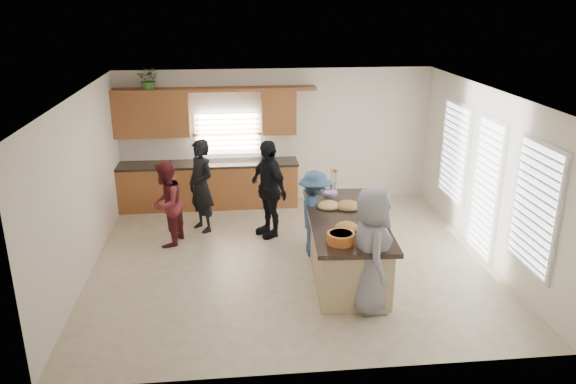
{
  "coord_description": "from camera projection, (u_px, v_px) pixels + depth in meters",
  "views": [
    {
      "loc": [
        -0.94,
        -8.47,
        4.19
      ],
      "look_at": [
        -0.04,
        0.15,
        1.15
      ],
      "focal_mm": 35.0,
      "sensor_mm": 36.0,
      "label": 1
    }
  ],
  "objects": [
    {
      "name": "woman_left_back",
      "position": [
        201.0,
        186.0,
        10.35
      ],
      "size": [
        0.71,
        0.76,
        1.74
      ],
      "primitive_type": "imported",
      "rotation": [
        0.0,
        0.0,
        -0.96
      ],
      "color": "black",
      "rests_on": "ground"
    },
    {
      "name": "platter_back",
      "position": [
        329.0,
        206.0,
        9.06
      ],
      "size": [
        0.39,
        0.39,
        0.16
      ],
      "color": "black",
      "rests_on": "island"
    },
    {
      "name": "salad_bowl",
      "position": [
        341.0,
        237.0,
        7.76
      ],
      "size": [
        0.39,
        0.39,
        0.15
      ],
      "color": "#CF6726",
      "rests_on": "island"
    },
    {
      "name": "platter_mid",
      "position": [
        348.0,
        206.0,
        9.05
      ],
      "size": [
        0.43,
        0.43,
        0.18
      ],
      "color": "black",
      "rests_on": "island"
    },
    {
      "name": "woman_right_back",
      "position": [
        314.0,
        214.0,
        9.4
      ],
      "size": [
        0.6,
        0.99,
        1.48
      ],
      "primitive_type": "imported",
      "rotation": [
        0.0,
        0.0,
        1.62
      ],
      "color": "#304B69",
      "rests_on": "ground"
    },
    {
      "name": "right_wall_glazing",
      "position": [
        487.0,
        180.0,
        9.18
      ],
      "size": [
        0.06,
        4.0,
        2.25
      ],
      "color": "white",
      "rests_on": "ground"
    },
    {
      "name": "clear_cup",
      "position": [
        379.0,
        237.0,
        7.84
      ],
      "size": [
        0.08,
        0.08,
        0.1
      ],
      "primitive_type": "cylinder",
      "color": "white",
      "rests_on": "island"
    },
    {
      "name": "floor",
      "position": [
        291.0,
        259.0,
        9.43
      ],
      "size": [
        6.5,
        6.5,
        0.0
      ],
      "primitive_type": "plane",
      "color": "beige",
      "rests_on": "ground"
    },
    {
      "name": "woman_left_mid",
      "position": [
        166.0,
        204.0,
        9.77
      ],
      "size": [
        0.76,
        0.87,
        1.52
      ],
      "primitive_type": "imported",
      "rotation": [
        0.0,
        0.0,
        -1.85
      ],
      "color": "maroon",
      "rests_on": "ground"
    },
    {
      "name": "woman_right_front",
      "position": [
        371.0,
        251.0,
        7.67
      ],
      "size": [
        0.6,
        0.9,
        1.8
      ],
      "primitive_type": "imported",
      "rotation": [
        0.0,
        0.0,
        1.53
      ],
      "color": "gray",
      "rests_on": "ground"
    },
    {
      "name": "flower_vase",
      "position": [
        334.0,
        180.0,
        9.76
      ],
      "size": [
        0.14,
        0.14,
        0.41
      ],
      "color": "silver",
      "rests_on": "island"
    },
    {
      "name": "plate_stack",
      "position": [
        331.0,
        193.0,
        9.64
      ],
      "size": [
        0.23,
        0.23,
        0.05
      ],
      "primitive_type": "cylinder",
      "color": "#A67CB5",
      "rests_on": "island"
    },
    {
      "name": "back_cabinetry",
      "position": [
        206.0,
        164.0,
        11.55
      ],
      "size": [
        4.08,
        0.66,
        2.46
      ],
      "color": "#94582B",
      "rests_on": "ground"
    },
    {
      "name": "woman_left_front",
      "position": [
        268.0,
        189.0,
        10.12
      ],
      "size": [
        0.88,
        1.14,
        1.8
      ],
      "primitive_type": "imported",
      "rotation": [
        0.0,
        0.0,
        -1.09
      ],
      "color": "black",
      "rests_on": "ground"
    },
    {
      "name": "potted_plant",
      "position": [
        149.0,
        80.0,
        10.96
      ],
      "size": [
        0.5,
        0.46,
        0.48
      ],
      "primitive_type": "imported",
      "rotation": [
        0.0,
        0.0,
        -0.22
      ],
      "color": "#40762F",
      "rests_on": "back_cabinetry"
    },
    {
      "name": "room_shell",
      "position": [
        291.0,
        150.0,
        8.8
      ],
      "size": [
        6.52,
        6.02,
        2.81
      ],
      "color": "silver",
      "rests_on": "ground"
    },
    {
      "name": "platter_front",
      "position": [
        347.0,
        228.0,
        8.23
      ],
      "size": [
        0.38,
        0.38,
        0.15
      ],
      "color": "black",
      "rests_on": "island"
    },
    {
      "name": "island",
      "position": [
        345.0,
        246.0,
        8.85
      ],
      "size": [
        1.31,
        2.76,
        0.95
      ],
      "rotation": [
        0.0,
        0.0,
        -0.06
      ],
      "color": "tan",
      "rests_on": "ground"
    }
  ]
}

